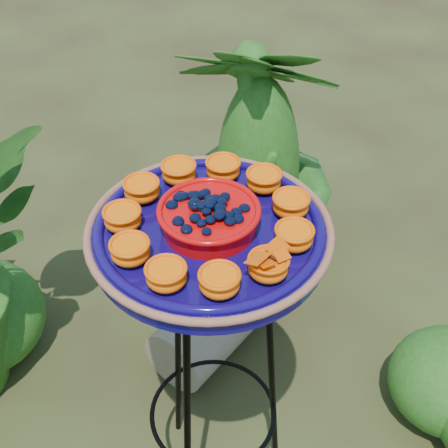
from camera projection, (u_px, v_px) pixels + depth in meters
The scene contains 5 objects.
ground_plane at pixel (231, 425), 1.89m from camera, with size 20.00×20.00×0.00m, color black.
tripod_stand at pixel (212, 356), 1.42m from camera, with size 0.33×0.35×0.88m.
feeder_dish at pixel (209, 229), 1.17m from camera, with size 0.47×0.47×0.11m.
driftwood_log at pixel (235, 302), 2.12m from camera, with size 0.22×0.22×0.66m, color gray.
shrub_back_right at pixel (258, 159), 2.13m from camera, with size 0.53×0.53×0.94m, color #204913.
Camera 1 is at (-0.65, -0.79, 1.70)m, focal length 50.00 mm.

